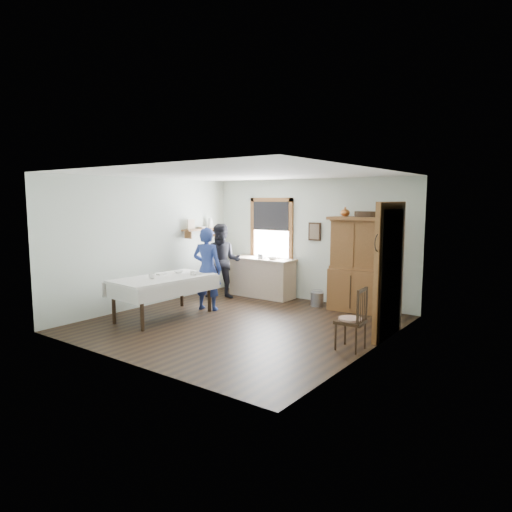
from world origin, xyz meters
name	(u,v)px	position (x,y,z in m)	size (l,w,h in m)	color
room	(239,250)	(0.00, 0.00, 1.35)	(5.01, 5.01, 2.70)	black
window	(271,226)	(-1.00, 2.46, 1.63)	(1.18, 0.07, 1.48)	white
doorway	(390,267)	(2.46, 0.85, 1.16)	(0.09, 1.14, 2.22)	#473E33
wall_shelf	(201,228)	(-2.37, 1.54, 1.57)	(0.24, 1.00, 0.44)	brown
framed_picture	(314,232)	(0.15, 2.46, 1.55)	(0.30, 0.04, 0.40)	black
rug_beater	(378,235)	(2.45, 0.30, 1.72)	(0.27, 0.27, 0.01)	black
work_counter	(262,277)	(-1.05, 2.17, 0.45)	(1.58, 0.60, 0.91)	tan
china_hutch	(356,264)	(1.28, 2.16, 0.95)	(1.12, 0.53, 1.91)	brown
dining_table	(164,297)	(-1.46, -0.49, 0.39)	(1.03, 1.96, 0.78)	silver
spindle_chair	(351,318)	(2.23, -0.13, 0.48)	(0.44, 0.44, 0.96)	black
pail	(317,299)	(0.46, 2.07, 0.15)	(0.27, 0.27, 0.29)	gray
wicker_basket	(345,306)	(1.12, 2.05, 0.09)	(0.30, 0.22, 0.18)	olive
woman_blue	(207,272)	(-1.20, 0.46, 0.78)	(0.57, 0.38, 1.57)	navy
figure_dark	(223,264)	(-1.66, 1.48, 0.79)	(0.77, 0.60, 1.58)	black
table_cup_a	(152,276)	(-1.48, -0.75, 0.84)	(0.14, 0.14, 0.11)	white
table_cup_b	(192,273)	(-1.14, -0.04, 0.83)	(0.09, 0.09, 0.09)	white
table_bowl	(178,272)	(-1.59, 0.02, 0.81)	(0.20, 0.20, 0.05)	white
counter_book	(272,258)	(-0.82, 2.22, 0.92)	(0.17, 0.22, 0.02)	brown
counter_bowl	(272,258)	(-0.71, 2.08, 0.94)	(0.19, 0.19, 0.06)	white
shelf_bowl	(202,227)	(-2.37, 1.55, 1.60)	(0.22, 0.22, 0.05)	white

